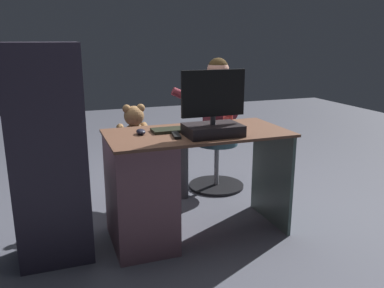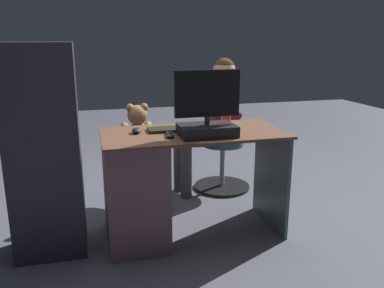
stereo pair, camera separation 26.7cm
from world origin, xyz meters
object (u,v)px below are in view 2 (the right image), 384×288
object	(u,v)px
cup	(226,121)
person	(214,114)
teddy_bear	(138,128)
desk	(147,185)
keyboard	(178,129)
computer_mouse	(136,131)
visitor_chair	(222,161)
tv_remote	(170,135)
monitor	(207,118)
office_chair_teddy	(139,170)

from	to	relation	value
cup	person	distance (m)	0.74
teddy_bear	person	bearing A→B (deg)	-173.10
desk	keyboard	size ratio (longest dim) A/B	2.96
computer_mouse	person	world-z (taller)	person
computer_mouse	teddy_bear	size ratio (longest dim) A/B	0.26
keyboard	person	size ratio (longest dim) A/B	0.35
keyboard	visitor_chair	size ratio (longest dim) A/B	0.81
desk	computer_mouse	xyz separation A→B (m)	(0.05, -0.06, 0.38)
visitor_chair	person	bearing A→B (deg)	7.94
person	visitor_chair	bearing A→B (deg)	-172.06
desk	cup	size ratio (longest dim) A/B	13.32
computer_mouse	tv_remote	world-z (taller)	computer_mouse
monitor	teddy_bear	xyz separation A→B (m)	(0.35, -0.83, -0.23)
desk	keyboard	distance (m)	0.45
teddy_bear	visitor_chair	distance (m)	0.89
teddy_bear	cup	bearing A→B (deg)	131.22
monitor	visitor_chair	bearing A→B (deg)	-115.08
desk	cup	xyz separation A→B (m)	(-0.59, -0.07, 0.40)
desk	keyboard	world-z (taller)	keyboard
monitor	person	xyz separation A→B (m)	(-0.35, -0.92, -0.15)
monitor	person	world-z (taller)	person
keyboard	tv_remote	bearing A→B (deg)	60.35
desk	monitor	size ratio (longest dim) A/B	2.88
monitor	person	distance (m)	0.99
cup	teddy_bear	size ratio (longest dim) A/B	0.25
tv_remote	office_chair_teddy	bearing A→B (deg)	-72.32
desk	keyboard	xyz separation A→B (m)	(-0.24, -0.07, 0.37)
visitor_chair	teddy_bear	bearing A→B (deg)	7.01
tv_remote	visitor_chair	xyz separation A→B (m)	(-0.67, -0.89, -0.50)
desk	visitor_chair	size ratio (longest dim) A/B	2.40
tv_remote	computer_mouse	bearing A→B (deg)	-26.35
teddy_bear	visitor_chair	world-z (taller)	teddy_bear
person	office_chair_teddy	bearing A→B (deg)	7.94
desk	computer_mouse	distance (m)	0.38
desk	teddy_bear	world-z (taller)	teddy_bear
tv_remote	person	world-z (taller)	person
cup	teddy_bear	distance (m)	0.86
cup	visitor_chair	xyz separation A→B (m)	(-0.23, -0.73, -0.54)
desk	person	distance (m)	1.13
cup	tv_remote	size ratio (longest dim) A/B	0.62
keyboard	office_chair_teddy	world-z (taller)	keyboard
keyboard	cup	xyz separation A→B (m)	(-0.35, 0.00, 0.04)
cup	office_chair_teddy	size ratio (longest dim) A/B	0.19
computer_mouse	cup	xyz separation A→B (m)	(-0.64, -0.01, 0.03)
office_chair_teddy	person	xyz separation A→B (m)	(-0.70, -0.10, 0.44)
desk	monitor	distance (m)	0.63
desk	monitor	xyz separation A→B (m)	(-0.39, 0.13, 0.48)
teddy_bear	computer_mouse	bearing A→B (deg)	82.44
computer_mouse	office_chair_teddy	distance (m)	0.81
tv_remote	cup	bearing A→B (deg)	-151.11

